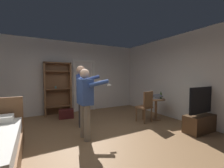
% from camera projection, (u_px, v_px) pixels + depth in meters
% --- Properties ---
extents(ground_plane, '(6.86, 6.86, 0.00)m').
position_uv_depth(ground_plane, '(91.00, 140.00, 3.33)').
color(ground_plane, olive).
extents(wall_back, '(6.48, 0.12, 2.84)m').
position_uv_depth(wall_back, '(65.00, 77.00, 5.79)').
color(wall_back, silver).
rests_on(wall_back, ground_plane).
extents(wall_right, '(0.12, 5.93, 2.84)m').
position_uv_depth(wall_right, '(182.00, 78.00, 4.77)').
color(wall_right, silver).
rests_on(wall_right, ground_plane).
extents(doorway_frame, '(0.93, 0.08, 2.13)m').
position_uv_depth(doorway_frame, '(84.00, 82.00, 6.10)').
color(doorway_frame, white).
rests_on(doorway_frame, ground_plane).
extents(bookshelf, '(0.96, 0.32, 1.97)m').
position_uv_depth(bookshelf, '(58.00, 87.00, 5.46)').
color(bookshelf, brown).
rests_on(bookshelf, ground_plane).
extents(tv_flatscreen, '(1.18, 0.40, 1.19)m').
position_uv_depth(tv_flatscreen, '(203.00, 118.00, 3.88)').
color(tv_flatscreen, '#4C331E').
rests_on(tv_flatscreen, ground_plane).
extents(side_table, '(0.60, 0.60, 0.70)m').
position_uv_depth(side_table, '(156.00, 106.00, 4.91)').
color(side_table, brown).
rests_on(side_table, ground_plane).
extents(laptop, '(0.38, 0.39, 0.17)m').
position_uv_depth(laptop, '(156.00, 98.00, 4.83)').
color(laptop, black).
rests_on(laptop, side_table).
extents(bottle_on_table, '(0.06, 0.06, 0.24)m').
position_uv_depth(bottle_on_table, '(161.00, 96.00, 4.88)').
color(bottle_on_table, '#2E4F1A').
rests_on(bottle_on_table, side_table).
extents(wooden_chair, '(0.48, 0.48, 0.99)m').
position_uv_depth(wooden_chair, '(146.00, 105.00, 4.60)').
color(wooden_chair, brown).
rests_on(wooden_chair, ground_plane).
extents(person_blue_shirt, '(0.67, 0.61, 1.64)m').
position_uv_depth(person_blue_shirt, '(85.00, 98.00, 3.37)').
color(person_blue_shirt, gray).
rests_on(person_blue_shirt, ground_plane).
extents(person_striped_shirt, '(0.67, 0.69, 1.76)m').
position_uv_depth(person_striped_shirt, '(81.00, 91.00, 4.22)').
color(person_striped_shirt, '#333338').
rests_on(person_striped_shirt, ground_plane).
extents(suitcase_dark, '(0.52, 0.36, 0.30)m').
position_uv_depth(suitcase_dark, '(66.00, 114.00, 5.05)').
color(suitcase_dark, '#4C1919').
rests_on(suitcase_dark, ground_plane).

